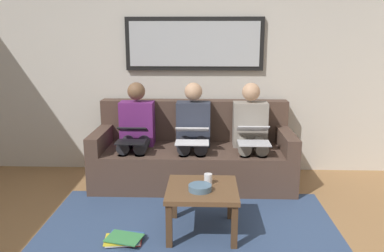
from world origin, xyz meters
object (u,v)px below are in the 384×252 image
(laptop_white, at_px, (192,135))
(coffee_table, at_px, (202,194))
(cup, at_px, (208,179))
(person_right, at_px, (136,131))
(laptop_silver, at_px, (253,135))
(couch, at_px, (193,155))
(framed_mirror, at_px, (194,44))
(person_left, at_px, (251,132))
(bowl, at_px, (200,188))
(laptop_black, at_px, (132,135))
(person_middle, at_px, (193,131))
(magazine_stack, at_px, (124,239))

(laptop_white, bearing_deg, coffee_table, 97.08)
(cup, height_order, laptop_white, laptop_white)
(person_right, bearing_deg, laptop_silver, 169.97)
(couch, bearing_deg, framed_mirror, -90.00)
(person_right, bearing_deg, person_left, 180.00)
(bowl, bearing_deg, person_left, -114.04)
(bowl, bearing_deg, couch, -85.71)
(laptop_black, bearing_deg, person_left, -169.38)
(cup, relative_size, person_middle, 0.08)
(couch, height_order, bowl, couch)
(person_right, bearing_deg, couch, -173.87)
(couch, distance_m, coffee_table, 1.22)
(bowl, distance_m, person_right, 1.43)
(couch, xyz_separation_m, cup, (-0.16, 1.13, 0.14))
(framed_mirror, distance_m, laptop_black, 1.33)
(laptop_silver, xyz_separation_m, person_right, (1.28, -0.23, -0.02))
(person_middle, distance_m, person_right, 0.64)
(person_left, bearing_deg, magazine_stack, 49.21)
(couch, distance_m, bowl, 1.30)
(laptop_white, distance_m, laptop_black, 0.64)
(couch, xyz_separation_m, framed_mirror, (0.00, -0.39, 1.24))
(bowl, bearing_deg, coffee_table, -103.42)
(couch, height_order, person_right, person_right)
(laptop_white, relative_size, magazine_stack, 1.06)
(magazine_stack, bearing_deg, laptop_white, -115.26)
(cup, xyz_separation_m, laptop_black, (0.80, -0.82, 0.17))
(laptop_black, bearing_deg, magazine_stack, 95.93)
(couch, height_order, magazine_stack, couch)
(person_left, xyz_separation_m, person_middle, (0.64, 0.00, 0.00))
(framed_mirror, height_order, person_right, framed_mirror)
(coffee_table, xyz_separation_m, laptop_white, (0.11, -0.91, 0.28))
(laptop_silver, distance_m, person_middle, 0.68)
(cup, distance_m, person_right, 1.34)
(framed_mirror, height_order, bowl, framed_mirror)
(person_right, bearing_deg, coffee_table, 123.25)
(bowl, distance_m, person_left, 1.35)
(laptop_silver, xyz_separation_m, magazine_stack, (1.16, 1.12, -0.60))
(framed_mirror, xyz_separation_m, bowl, (-0.10, 1.68, -1.12))
(person_left, distance_m, magazine_stack, 1.87)
(coffee_table, bearing_deg, bowl, 76.58)
(framed_mirror, relative_size, laptop_black, 4.76)
(cup, xyz_separation_m, magazine_stack, (0.69, 0.29, -0.42))
(laptop_silver, bearing_deg, laptop_white, 1.02)
(cup, distance_m, laptop_silver, 0.98)
(bowl, distance_m, magazine_stack, 0.75)
(coffee_table, xyz_separation_m, person_right, (0.75, -1.15, 0.26))
(couch, xyz_separation_m, laptop_white, (0.00, 0.31, 0.31))
(framed_mirror, height_order, person_middle, framed_mirror)
(person_right, xyz_separation_m, laptop_black, (0.00, 0.24, 0.01))
(couch, xyz_separation_m, magazine_stack, (0.52, 1.42, -0.28))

